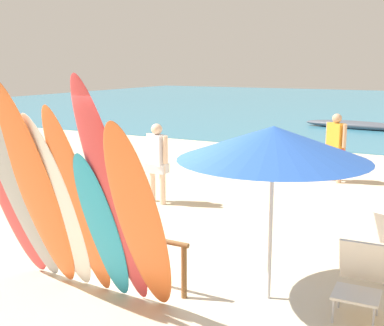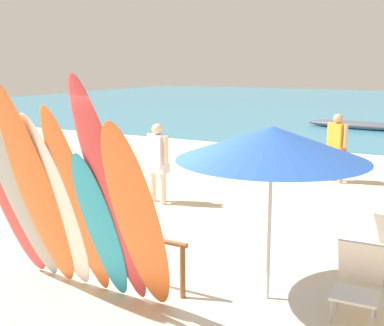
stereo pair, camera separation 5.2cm
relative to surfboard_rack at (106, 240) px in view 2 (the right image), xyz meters
name	(u,v)px [view 2 (the right image)]	position (x,y,z in m)	size (l,w,h in m)	color
ground	(340,140)	(0.00, 14.00, -0.54)	(60.00, 60.00, 0.00)	beige
surfboard_rack	(106,240)	(0.00, 0.00, 0.00)	(2.41, 0.07, 0.71)	brown
surfboard_red_0	(13,199)	(-0.94, -0.65, 0.59)	(0.55, 0.06, 2.40)	#D13D42
surfboard_grey_1	(20,193)	(-0.68, -0.77, 0.74)	(0.49, 0.06, 2.75)	#999EA3
surfboard_orange_2	(35,191)	(-0.39, -0.80, 0.80)	(0.55, 0.08, 2.85)	orange
surfboard_white_3	(56,206)	(-0.20, -0.67, 0.61)	(0.57, 0.08, 2.42)	white
surfboard_orange_4	(77,206)	(0.14, -0.68, 0.66)	(0.47, 0.06, 2.53)	orange
surfboard_teal_5	(101,229)	(0.42, -0.62, 0.41)	(0.46, 0.06, 2.00)	#289EC6
surfboard_red_6	(111,199)	(0.67, -0.74, 0.83)	(0.48, 0.08, 2.88)	#D13D42
surfboard_orange_7	(138,223)	(1.04, -0.76, 0.62)	(0.52, 0.08, 2.49)	orange
beachgoer_midbeach	(158,158)	(-1.39, 3.45, 0.40)	(0.59, 0.33, 1.63)	beige
beachgoer_strolling	(337,143)	(1.38, 7.06, 0.41)	(0.54, 0.40, 1.65)	tan
beach_chair_blue	(358,278)	(3.08, 0.61, -0.10)	(0.52, 0.67, 0.83)	#B7B7BC
beach_umbrella	(272,143)	(2.06, 0.47, 1.37)	(2.23, 2.23, 2.11)	silver
distant_boat	(359,125)	(0.08, 17.51, -0.37)	(4.74, 1.42, 0.37)	#4C515B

